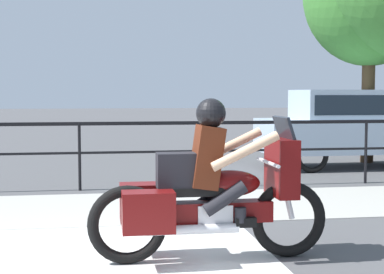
% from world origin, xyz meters
% --- Properties ---
extents(sidewalk_band, '(44.00, 2.40, 0.01)m').
position_xyz_m(sidewalk_band, '(0.00, 3.40, 0.01)').
color(sidewalk_band, '#A8A59E').
rests_on(sidewalk_band, ground).
extents(fence_railing, '(36.00, 0.05, 1.15)m').
position_xyz_m(fence_railing, '(0.00, 5.01, 0.91)').
color(fence_railing, black).
rests_on(fence_railing, ground).
extents(motorcycle, '(2.36, 0.76, 1.58)m').
position_xyz_m(motorcycle, '(1.36, 0.59, 0.69)').
color(motorcycle, black).
rests_on(motorcycle, ground).
extents(parked_car, '(4.37, 1.63, 1.71)m').
position_xyz_m(parked_car, '(5.89, 7.22, 0.96)').
color(parked_car, '#9EB2C6').
rests_on(parked_car, ground).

